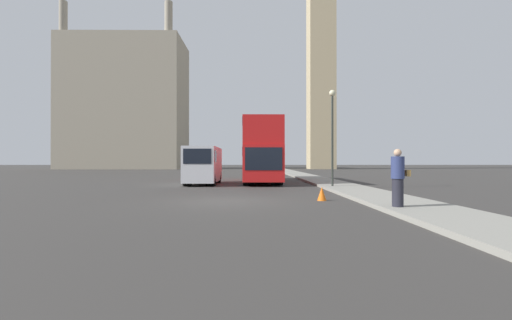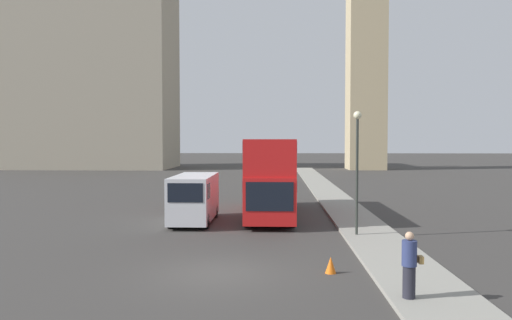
{
  "view_description": "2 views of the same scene",
  "coord_description": "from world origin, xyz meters",
  "px_view_note": "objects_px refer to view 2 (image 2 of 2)",
  "views": [
    {
      "loc": [
        1.03,
        -13.41,
        1.55
      ],
      "look_at": [
        1.26,
        12.78,
        1.67
      ],
      "focal_mm": 24.0,
      "sensor_mm": 36.0,
      "label": 1
    },
    {
      "loc": [
        1.92,
        -16.21,
        4.39
      ],
      "look_at": [
        0.5,
        21.27,
        2.88
      ],
      "focal_mm": 35.0,
      "sensor_mm": 36.0,
      "label": 2
    }
  ],
  "objects_px": {
    "white_van": "(194,198)",
    "street_lamp": "(357,153)",
    "red_double_decker_bus": "(271,173)",
    "pedestrian": "(409,265)"
  },
  "relations": [
    {
      "from": "white_van",
      "to": "street_lamp",
      "type": "relative_size",
      "value": 0.97
    },
    {
      "from": "red_double_decker_bus",
      "to": "pedestrian",
      "type": "height_order",
      "value": "red_double_decker_bus"
    },
    {
      "from": "white_van",
      "to": "street_lamp",
      "type": "height_order",
      "value": "street_lamp"
    },
    {
      "from": "white_van",
      "to": "pedestrian",
      "type": "height_order",
      "value": "white_van"
    },
    {
      "from": "red_double_decker_bus",
      "to": "street_lamp",
      "type": "relative_size",
      "value": 1.92
    },
    {
      "from": "red_double_decker_bus",
      "to": "street_lamp",
      "type": "distance_m",
      "value": 7.56
    },
    {
      "from": "red_double_decker_bus",
      "to": "pedestrian",
      "type": "bearing_deg",
      "value": -75.9
    },
    {
      "from": "red_double_decker_bus",
      "to": "street_lamp",
      "type": "xyz_separation_m",
      "value": [
        3.92,
        -6.33,
        1.34
      ]
    },
    {
      "from": "red_double_decker_bus",
      "to": "pedestrian",
      "type": "relative_size",
      "value": 5.92
    },
    {
      "from": "pedestrian",
      "to": "street_lamp",
      "type": "distance_m",
      "value": 9.43
    }
  ]
}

